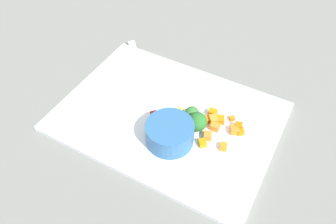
{
  "coord_description": "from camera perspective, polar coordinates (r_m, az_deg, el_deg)",
  "views": [
    {
      "loc": [
        0.24,
        -0.44,
        0.57
      ],
      "look_at": [
        0.0,
        0.0,
        0.02
      ],
      "focal_mm": 35.67,
      "sensor_mm": 36.0,
      "label": 1
    }
  ],
  "objects": [
    {
      "name": "chef_knife",
      "position": [
        0.76,
        -3.22,
        1.36
      ],
      "size": [
        0.26,
        0.28,
        0.02
      ],
      "rotation": [
        0.0,
        0.0,
        2.31
      ],
      "color": "silver",
      "rests_on": "cutting_board"
    },
    {
      "name": "carrot_dice_0",
      "position": [
        0.74,
        6.77,
        -1.24
      ],
      "size": [
        0.02,
        0.02,
        0.01
      ],
      "primitive_type": "cube",
      "rotation": [
        0.0,
        0.0,
        0.99
      ],
      "color": "orange",
      "rests_on": "cutting_board"
    },
    {
      "name": "carrot_dice_10",
      "position": [
        0.69,
        9.45,
        -5.86
      ],
      "size": [
        0.02,
        0.02,
        0.01
      ],
      "primitive_type": "cube",
      "rotation": [
        0.0,
        0.0,
        1.89
      ],
      "color": "orange",
      "rests_on": "cutting_board"
    },
    {
      "name": "cutting_board",
      "position": [
        0.75,
        0.0,
        -0.82
      ],
      "size": [
        0.48,
        0.35,
        0.01
      ],
      "primitive_type": "cube",
      "color": "white",
      "rests_on": "ground_plane"
    },
    {
      "name": "carrot_dice_3",
      "position": [
        0.69,
        5.89,
        -5.3
      ],
      "size": [
        0.02,
        0.02,
        0.01
      ],
      "primitive_type": "cube",
      "rotation": [
        0.0,
        0.0,
        0.73
      ],
      "color": "orange",
      "rests_on": "cutting_board"
    },
    {
      "name": "carrot_dice_5",
      "position": [
        0.74,
        8.94,
        -1.31
      ],
      "size": [
        0.02,
        0.02,
        0.01
      ],
      "primitive_type": "cube",
      "rotation": [
        0.0,
        0.0,
        0.41
      ],
      "color": "orange",
      "rests_on": "cutting_board"
    },
    {
      "name": "carrot_dice_12",
      "position": [
        0.72,
        11.3,
        -3.06
      ],
      "size": [
        0.02,
        0.02,
        0.01
      ],
      "primitive_type": "cube",
      "rotation": [
        0.0,
        0.0,
        0.49
      ],
      "color": "orange",
      "rests_on": "cutting_board"
    },
    {
      "name": "prep_bowl",
      "position": [
        0.68,
        0.31,
        -3.64
      ],
      "size": [
        0.1,
        0.1,
        0.05
      ],
      "primitive_type": "cylinder",
      "color": "#2D5E93",
      "rests_on": "cutting_board"
    },
    {
      "name": "carrot_dice_7",
      "position": [
        0.73,
        5.6,
        -1.75
      ],
      "size": [
        0.03,
        0.03,
        0.02
      ],
      "primitive_type": "cube",
      "rotation": [
        0.0,
        0.0,
        0.93
      ],
      "color": "orange",
      "rests_on": "cutting_board"
    },
    {
      "name": "ground_plane",
      "position": [
        0.76,
        0.0,
        -1.12
      ],
      "size": [
        4.0,
        4.0,
        0.0
      ],
      "primitive_type": "plane",
      "color": "slate"
    },
    {
      "name": "carrot_dice_4",
      "position": [
        0.72,
        8.03,
        -2.52
      ],
      "size": [
        0.02,
        0.02,
        0.01
      ],
      "primitive_type": "cube",
      "rotation": [
        0.0,
        0.0,
        0.02
      ],
      "color": "orange",
      "rests_on": "cutting_board"
    },
    {
      "name": "broccoli_floret_0",
      "position": [
        0.71,
        5.03,
        -1.7
      ],
      "size": [
        0.04,
        0.04,
        0.05
      ],
      "color": "#91B56D",
      "rests_on": "cutting_board"
    },
    {
      "name": "broccoli_floret_1",
      "position": [
        0.73,
        4.11,
        -0.33
      ],
      "size": [
        0.03,
        0.03,
        0.03
      ],
      "color": "#82B269",
      "rests_on": "cutting_board"
    },
    {
      "name": "carrot_dice_9",
      "position": [
        0.73,
        12.26,
        -3.21
      ],
      "size": [
        0.02,
        0.02,
        0.01
      ],
      "primitive_type": "cube",
      "rotation": [
        0.0,
        0.0,
        0.65
      ],
      "color": "orange",
      "rests_on": "cutting_board"
    },
    {
      "name": "carrot_dice_2",
      "position": [
        0.75,
        10.9,
        -1.07
      ],
      "size": [
        0.02,
        0.02,
        0.01
      ],
      "primitive_type": "cube",
      "rotation": [
        0.0,
        0.0,
        0.69
      ],
      "color": "orange",
      "rests_on": "cutting_board"
    },
    {
      "name": "carrot_dice_8",
      "position": [
        0.71,
        6.8,
        -4.1
      ],
      "size": [
        0.02,
        0.02,
        0.01
      ],
      "primitive_type": "cube",
      "rotation": [
        0.0,
        0.0,
        0.39
      ],
      "color": "orange",
      "rests_on": "cutting_board"
    },
    {
      "name": "carrot_dice_11",
      "position": [
        0.73,
        11.95,
        -2.42
      ],
      "size": [
        0.02,
        0.02,
        0.02
      ],
      "primitive_type": "cube",
      "rotation": [
        0.0,
        0.0,
        1.83
      ],
      "color": "orange",
      "rests_on": "cutting_board"
    },
    {
      "name": "pepper_dice_0",
      "position": [
        0.74,
        1.92,
        -0.11
      ],
      "size": [
        0.01,
        0.02,
        0.02
      ],
      "primitive_type": "cube",
      "rotation": [
        0.0,
        0.0,
        3.12
      ],
      "color": "yellow",
      "rests_on": "cutting_board"
    },
    {
      "name": "pepper_dice_1",
      "position": [
        0.74,
        2.94,
        -0.5
      ],
      "size": [
        0.02,
        0.02,
        0.01
      ],
      "primitive_type": "cube",
      "rotation": [
        0.0,
        0.0,
        2.41
      ],
      "color": "yellow",
      "rests_on": "cutting_board"
    },
    {
      "name": "carrot_dice_6",
      "position": [
        0.73,
        7.75,
        -1.34
      ],
      "size": [
        0.03,
        0.03,
        0.02
      ],
      "primitive_type": "cube",
      "rotation": [
        0.0,
        0.0,
        0.72
      ],
      "color": "orange",
      "rests_on": "cutting_board"
    },
    {
      "name": "carrot_dice_1",
      "position": [
        0.75,
        7.64,
        -0.14
      ],
      "size": [
        0.02,
        0.02,
        0.02
      ],
      "primitive_type": "cube",
      "rotation": [
        0.0,
        0.0,
        1.62
      ],
      "color": "orange",
      "rests_on": "cutting_board"
    }
  ]
}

